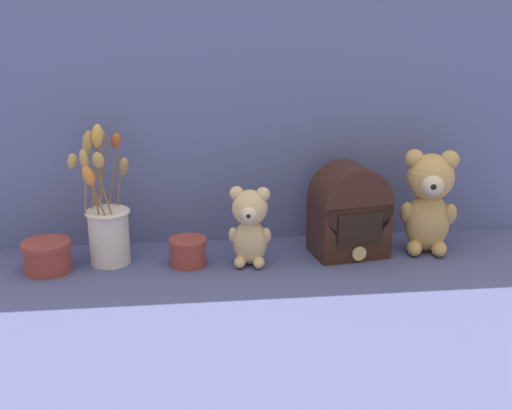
{
  "coord_description": "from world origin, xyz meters",
  "views": [
    {
      "loc": [
        -0.16,
        -1.42,
        0.6
      ],
      "look_at": [
        0.0,
        0.02,
        0.14
      ],
      "focal_mm": 45.0,
      "sensor_mm": 36.0,
      "label": 1
    }
  ],
  "objects_px": {
    "vintage_radio": "(349,212)",
    "decorative_tin_tall": "(188,252)",
    "teddy_bear_large": "(429,199)",
    "teddy_bear_medium": "(250,225)",
    "flower_vase": "(107,222)",
    "decorative_tin_short": "(48,255)"
  },
  "relations": [
    {
      "from": "vintage_radio",
      "to": "decorative_tin_tall",
      "type": "bearing_deg",
      "value": -175.63
    },
    {
      "from": "teddy_bear_large",
      "to": "teddy_bear_medium",
      "type": "height_order",
      "value": "teddy_bear_large"
    },
    {
      "from": "flower_vase",
      "to": "decorative_tin_short",
      "type": "distance_m",
      "value": 0.16
    },
    {
      "from": "teddy_bear_medium",
      "to": "teddy_bear_large",
      "type": "bearing_deg",
      "value": 4.71
    },
    {
      "from": "flower_vase",
      "to": "vintage_radio",
      "type": "bearing_deg",
      "value": -0.78
    },
    {
      "from": "flower_vase",
      "to": "decorative_tin_tall",
      "type": "distance_m",
      "value": 0.2
    },
    {
      "from": "teddy_bear_medium",
      "to": "flower_vase",
      "type": "distance_m",
      "value": 0.34
    },
    {
      "from": "teddy_bear_medium",
      "to": "decorative_tin_tall",
      "type": "bearing_deg",
      "value": 176.05
    },
    {
      "from": "teddy_bear_medium",
      "to": "flower_vase",
      "type": "xyz_separation_m",
      "value": [
        -0.33,
        0.05,
        0.0
      ]
    },
    {
      "from": "flower_vase",
      "to": "decorative_tin_short",
      "type": "relative_size",
      "value": 2.94
    },
    {
      "from": "teddy_bear_medium",
      "to": "vintage_radio",
      "type": "relative_size",
      "value": 0.84
    },
    {
      "from": "teddy_bear_large",
      "to": "teddy_bear_medium",
      "type": "distance_m",
      "value": 0.45
    },
    {
      "from": "teddy_bear_large",
      "to": "flower_vase",
      "type": "height_order",
      "value": "flower_vase"
    },
    {
      "from": "teddy_bear_large",
      "to": "decorative_tin_tall",
      "type": "height_order",
      "value": "teddy_bear_large"
    },
    {
      "from": "teddy_bear_medium",
      "to": "decorative_tin_tall",
      "type": "distance_m",
      "value": 0.16
    },
    {
      "from": "flower_vase",
      "to": "teddy_bear_medium",
      "type": "bearing_deg",
      "value": -8.22
    },
    {
      "from": "teddy_bear_large",
      "to": "decorative_tin_short",
      "type": "distance_m",
      "value": 0.92
    },
    {
      "from": "teddy_bear_medium",
      "to": "vintage_radio",
      "type": "height_order",
      "value": "vintage_radio"
    },
    {
      "from": "vintage_radio",
      "to": "decorative_tin_short",
      "type": "height_order",
      "value": "vintage_radio"
    },
    {
      "from": "flower_vase",
      "to": "decorative_tin_short",
      "type": "bearing_deg",
      "value": -167.03
    },
    {
      "from": "decorative_tin_tall",
      "to": "decorative_tin_short",
      "type": "height_order",
      "value": "decorative_tin_short"
    },
    {
      "from": "flower_vase",
      "to": "vintage_radio",
      "type": "xyz_separation_m",
      "value": [
        0.58,
        -0.01,
        0.01
      ]
    }
  ]
}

